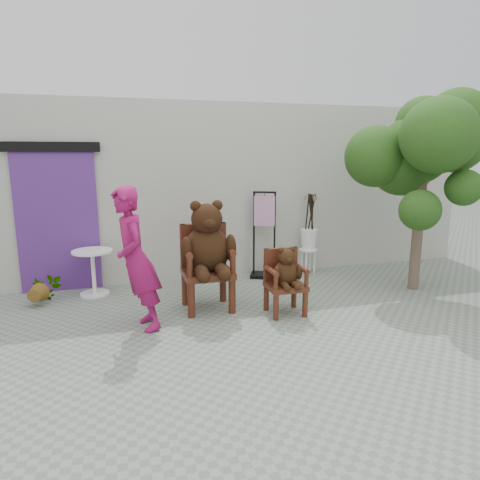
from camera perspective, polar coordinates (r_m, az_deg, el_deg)
The scene contains 11 objects.
ground_plane at distance 5.46m, azimuth 8.19°, elevation -11.90°, with size 60.00×60.00×0.00m, color gray.
back_wall at distance 7.96m, azimuth -0.82°, elevation 6.79°, with size 9.00×1.00×3.00m, color #AEADA3.
doorway at distance 7.24m, azimuth -23.16°, elevation 2.70°, with size 1.40×0.11×2.33m.
chair_big at distance 5.90m, azimuth -4.40°, elevation -1.25°, with size 0.76×0.81×1.54m.
chair_small at distance 5.83m, azimuth 6.05°, elevation -4.56°, with size 0.50×0.50×0.93m.
person at distance 5.33m, azimuth -13.65°, elevation -2.59°, with size 0.65×0.43×1.78m, color #941252.
cafe_table at distance 6.95m, azimuth -19.00°, elevation -3.44°, with size 0.60×0.60×0.70m.
display_stand at distance 7.48m, azimuth 3.23°, elevation -0.63°, with size 0.56×0.51×1.51m.
stool_bucket at distance 7.80m, azimuth 9.17°, elevation 0.17°, with size 0.32×0.32×1.45m.
tree at distance 7.22m, azimuth 23.21°, elevation 11.35°, with size 2.00×1.87×3.11m.
potted_plant at distance 6.86m, azimuth -24.81°, elevation -5.86°, with size 0.42×0.37×0.47m, color #15340E.
Camera 1 is at (-2.13, -4.54, 2.16)m, focal length 32.00 mm.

